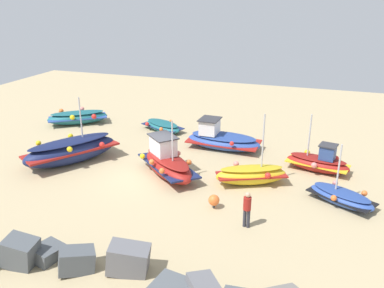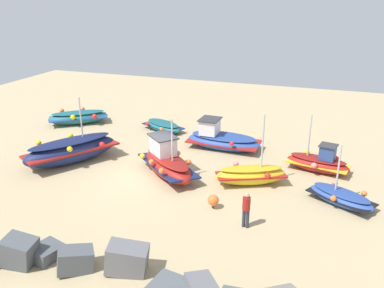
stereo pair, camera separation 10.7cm
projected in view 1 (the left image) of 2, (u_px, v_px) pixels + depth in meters
name	position (u px, v px, depth m)	size (l,w,h in m)	color
ground_plane	(151.00, 175.00, 21.13)	(47.69, 47.69, 0.00)	tan
fishing_boat_0	(71.00, 150.00, 22.48)	(4.51, 5.53, 3.73)	navy
fishing_boat_1	(341.00, 197.00, 18.20)	(3.25, 2.51, 2.80)	#2D4C9E
fishing_boat_2	(167.00, 163.00, 20.92)	(4.31, 4.08, 3.22)	maroon
fishing_boat_3	(222.00, 139.00, 24.60)	(4.66, 2.31, 1.85)	#2D4C9E
fishing_boat_4	(78.00, 117.00, 29.20)	(4.31, 3.71, 1.04)	#1E6670
fishing_boat_5	(251.00, 174.00, 20.05)	(3.76, 2.66, 3.67)	gold
fishing_boat_6	(163.00, 126.00, 27.82)	(3.42, 2.58, 0.64)	#1E6670
fishing_boat_7	(318.00, 162.00, 21.49)	(3.54, 1.99, 3.08)	maroon
person_walking	(247.00, 207.00, 16.20)	(0.32, 0.32, 1.58)	#2D2D38
breakwater_rocks	(58.00, 259.00, 13.83)	(17.30, 2.87, 1.30)	slate
mooring_buoy_0	(214.00, 200.00, 17.82)	(0.50, 0.50, 0.64)	#3F3F42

